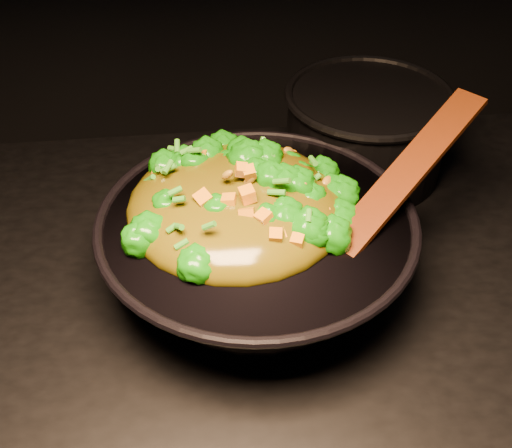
{
  "coord_description": "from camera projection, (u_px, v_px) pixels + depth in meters",
  "views": [
    {
      "loc": [
        -0.15,
        -0.46,
        1.46
      ],
      "look_at": [
        -0.09,
        0.1,
        0.98
      ],
      "focal_mm": 45.0,
      "sensor_mm": 36.0,
      "label": 1
    }
  ],
  "objects": [
    {
      "name": "wok",
      "position": [
        257.0,
        252.0,
        0.76
      ],
      "size": [
        0.4,
        0.4,
        0.1
      ],
      "primitive_type": null,
      "rotation": [
        0.0,
        0.0,
        0.12
      ],
      "color": "black",
      "rests_on": "stovetop"
    },
    {
      "name": "stir_fry",
      "position": [
        236.0,
        179.0,
        0.71
      ],
      "size": [
        0.28,
        0.28,
        0.09
      ],
      "primitive_type": null,
      "rotation": [
        0.0,
        0.0,
        -0.13
      ],
      "color": "#187C08",
      "rests_on": "wok"
    },
    {
      "name": "spatula",
      "position": [
        408.0,
        171.0,
        0.72
      ],
      "size": [
        0.21,
        0.18,
        0.1
      ],
      "primitive_type": "cube",
      "rotation": [
        0.0,
        -0.38,
        0.68
      ],
      "color": "#3E0E04",
      "rests_on": "wok"
    },
    {
      "name": "back_pot",
      "position": [
        365.0,
        132.0,
        0.93
      ],
      "size": [
        0.26,
        0.26,
        0.13
      ],
      "primitive_type": "cylinder",
      "rotation": [
        0.0,
        0.0,
        0.15
      ],
      "color": "black",
      "rests_on": "stovetop"
    }
  ]
}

